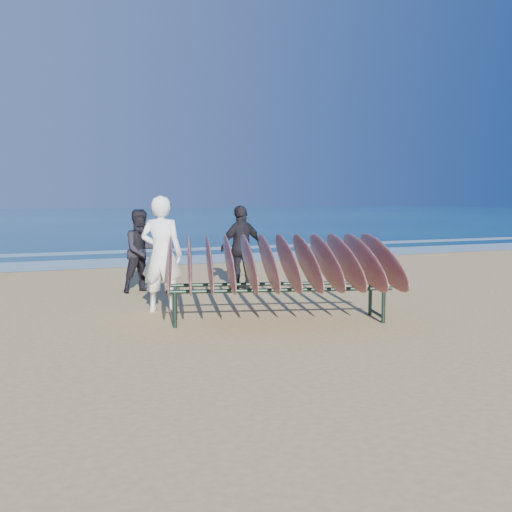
# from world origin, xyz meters

# --- Properties ---
(ground) EXTENTS (120.00, 120.00, 0.00)m
(ground) POSITION_xyz_m (0.00, 0.00, 0.00)
(ground) COLOR tan
(ground) RESTS_ON ground
(ocean) EXTENTS (160.00, 160.00, 0.00)m
(ocean) POSITION_xyz_m (0.00, 55.00, 0.01)
(ocean) COLOR navy
(ocean) RESTS_ON ground
(foam_near) EXTENTS (160.00, 160.00, 0.00)m
(foam_near) POSITION_xyz_m (0.00, 10.00, 0.01)
(foam_near) COLOR white
(foam_near) RESTS_ON ground
(foam_far) EXTENTS (160.00, 160.00, 0.00)m
(foam_far) POSITION_xyz_m (0.00, 13.50, 0.01)
(foam_far) COLOR white
(foam_far) RESTS_ON ground
(surfboard_rack) EXTENTS (3.77, 3.32, 1.36)m
(surfboard_rack) POSITION_xyz_m (0.29, 0.67, 0.86)
(surfboard_rack) COLOR #1B2C24
(surfboard_rack) RESTS_ON ground
(person_white) EXTENTS (0.79, 0.73, 1.82)m
(person_white) POSITION_xyz_m (-1.04, 2.09, 0.91)
(person_white) COLOR white
(person_white) RESTS_ON ground
(person_dark_a) EXTENTS (0.88, 0.75, 1.57)m
(person_dark_a) POSITION_xyz_m (-0.79, 4.28, 0.79)
(person_dark_a) COLOR black
(person_dark_a) RESTS_ON ground
(person_dark_b) EXTENTS (1.03, 0.61, 1.64)m
(person_dark_b) POSITION_xyz_m (1.09, 3.89, 0.82)
(person_dark_b) COLOR black
(person_dark_b) RESTS_ON ground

